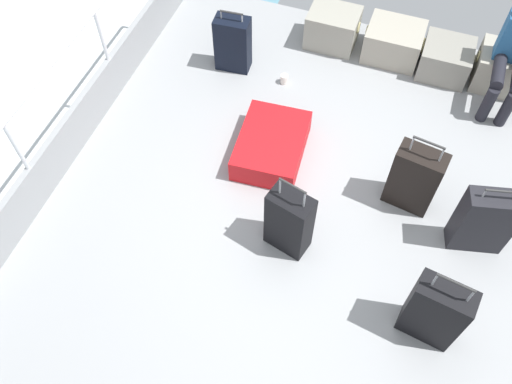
% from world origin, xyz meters
% --- Properties ---
extents(ground_plane, '(4.40, 5.20, 0.06)m').
position_xyz_m(ground_plane, '(0.00, 0.00, -0.03)').
color(ground_plane, '#939699').
extents(gunwale_port, '(0.06, 5.20, 0.45)m').
position_xyz_m(gunwale_port, '(-2.17, 0.00, 0.23)').
color(gunwale_port, '#939699').
rests_on(gunwale_port, ground_plane).
extents(railing_port, '(0.04, 4.20, 1.02)m').
position_xyz_m(railing_port, '(-2.17, 0.00, 0.78)').
color(railing_port, silver).
rests_on(railing_port, ground_plane).
extents(cargo_crate_0, '(0.57, 0.42, 0.40)m').
position_xyz_m(cargo_crate_0, '(-0.30, 2.16, 0.20)').
color(cargo_crate_0, gray).
rests_on(cargo_crate_0, ground_plane).
extents(cargo_crate_1, '(0.62, 0.49, 0.36)m').
position_xyz_m(cargo_crate_1, '(0.36, 2.19, 0.18)').
color(cargo_crate_1, '#9E9989').
rests_on(cargo_crate_1, ground_plane).
extents(cargo_crate_2, '(0.53, 0.48, 0.35)m').
position_xyz_m(cargo_crate_2, '(0.93, 2.12, 0.17)').
color(cargo_crate_2, gray).
rests_on(cargo_crate_2, ground_plane).
extents(cargo_crate_3, '(0.56, 0.46, 0.40)m').
position_xyz_m(cargo_crate_3, '(1.49, 2.14, 0.20)').
color(cargo_crate_3, '#9E9989').
rests_on(cargo_crate_3, ground_plane).
extents(suitcase_0, '(0.66, 0.85, 0.25)m').
position_xyz_m(suitcase_0, '(-0.42, 0.47, 0.12)').
color(suitcase_0, red).
rests_on(suitcase_0, ground_plane).
extents(suitcase_1, '(0.37, 0.23, 0.70)m').
position_xyz_m(suitcase_1, '(-1.18, 1.45, 0.30)').
color(suitcase_1, black).
rests_on(suitcase_1, ground_plane).
extents(suitcase_2, '(0.40, 0.29, 0.86)m').
position_xyz_m(suitcase_2, '(0.02, -0.39, 0.34)').
color(suitcase_2, black).
rests_on(suitcase_2, ground_plane).
extents(suitcase_3, '(0.43, 0.27, 0.83)m').
position_xyz_m(suitcase_3, '(0.89, 0.38, 0.33)').
color(suitcase_3, black).
rests_on(suitcase_3, ground_plane).
extents(suitcase_4, '(0.47, 0.29, 0.78)m').
position_xyz_m(suitcase_4, '(1.50, 0.15, 0.34)').
color(suitcase_4, black).
rests_on(suitcase_4, ground_plane).
extents(suitcase_5, '(0.43, 0.27, 0.86)m').
position_xyz_m(suitcase_5, '(1.25, -0.76, 0.35)').
color(suitcase_5, black).
rests_on(suitcase_5, ground_plane).
extents(paper_cup, '(0.08, 0.08, 0.10)m').
position_xyz_m(paper_cup, '(-0.59, 1.40, 0.05)').
color(paper_cup, white).
rests_on(paper_cup, ground_plane).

